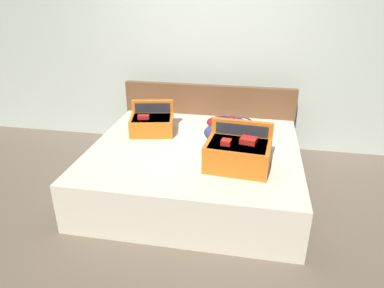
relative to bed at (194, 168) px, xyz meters
name	(u,v)px	position (x,y,z in m)	size (l,w,h in m)	color
ground_plane	(187,210)	(0.00, -0.40, -0.24)	(12.00, 12.00, 0.00)	#6B5B4C
back_wall	(213,44)	(0.00, 1.25, 1.06)	(8.00, 0.10, 2.60)	#B7C1B2
bed	(194,168)	(0.00, 0.00, 0.00)	(2.06, 1.87, 0.48)	beige
headboard	(208,118)	(0.00, 0.98, 0.19)	(2.10, 0.08, 0.86)	brown
hard_case_large	(238,153)	(0.45, -0.33, 0.38)	(0.59, 0.47, 0.37)	#D16619
hard_case_medium	(152,123)	(-0.52, 0.30, 0.35)	(0.52, 0.46, 0.32)	#D16619
duffel_bag	(233,134)	(0.37, 0.11, 0.37)	(0.61, 0.30, 0.32)	navy
pillow_near_headboard	(227,123)	(0.27, 0.53, 0.31)	(0.47, 0.27, 0.15)	maroon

